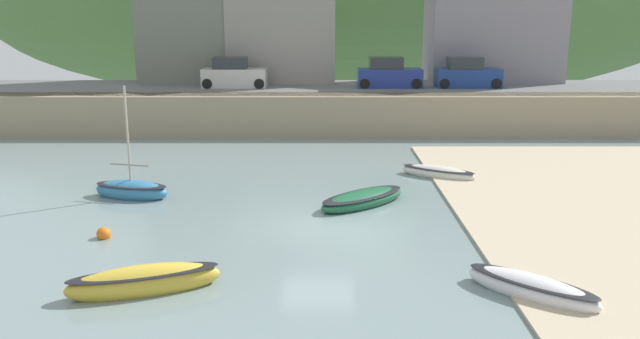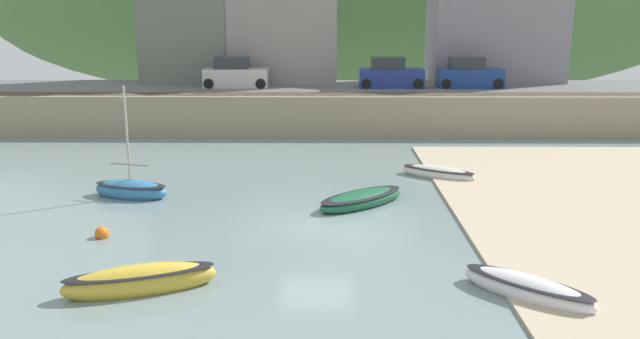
{
  "view_description": "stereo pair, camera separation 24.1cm",
  "coord_description": "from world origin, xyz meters",
  "px_view_note": "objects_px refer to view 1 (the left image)",
  "views": [
    {
      "loc": [
        0.07,
        -21.04,
        7.21
      ],
      "look_at": [
        0.12,
        2.43,
        1.42
      ],
      "focal_mm": 36.22,
      "sensor_mm": 36.0,
      "label": 1
    },
    {
      "loc": [
        0.31,
        -21.04,
        7.21
      ],
      "look_at": [
        0.12,
        2.43,
        1.42
      ],
      "focal_mm": 36.22,
      "sensor_mm": 36.0,
      "label": 2
    }
  ],
  "objects_px": {
    "parked_car_by_wall": "(387,75)",
    "parked_car_end_of_row": "(466,75)",
    "parked_car_near_slipway": "(232,75)",
    "mooring_buoy": "(102,234)",
    "sailboat_nearest_shore": "(530,288)",
    "waterfront_building_centre": "(281,8)",
    "motorboat_with_cabin": "(437,173)",
    "waterfront_building_right": "(493,4)",
    "fishing_boat_green": "(130,190)",
    "sailboat_far_left": "(143,281)",
    "rowboat_small_beached": "(361,199)"
  },
  "relations": [
    {
      "from": "parked_car_by_wall",
      "to": "parked_car_end_of_row",
      "type": "xyz_separation_m",
      "value": [
        5.06,
        0.0,
        0.0
      ]
    },
    {
      "from": "parked_car_by_wall",
      "to": "parked_car_end_of_row",
      "type": "bearing_deg",
      "value": -0.53
    },
    {
      "from": "parked_car_near_slipway",
      "to": "mooring_buoy",
      "type": "bearing_deg",
      "value": -94.2
    },
    {
      "from": "sailboat_nearest_shore",
      "to": "parked_car_end_of_row",
      "type": "xyz_separation_m",
      "value": [
        4.0,
        26.27,
        2.97
      ]
    },
    {
      "from": "waterfront_building_centre",
      "to": "motorboat_with_cabin",
      "type": "xyz_separation_m",
      "value": [
        7.91,
        -18.44,
        -7.18
      ]
    },
    {
      "from": "waterfront_building_right",
      "to": "parked_car_end_of_row",
      "type": "xyz_separation_m",
      "value": [
        -2.64,
        -4.5,
        -4.44
      ]
    },
    {
      "from": "fishing_boat_green",
      "to": "sailboat_far_left",
      "type": "relative_size",
      "value": 1.13
    },
    {
      "from": "rowboat_small_beached",
      "to": "fishing_boat_green",
      "type": "height_order",
      "value": "fishing_boat_green"
    },
    {
      "from": "waterfront_building_centre",
      "to": "fishing_boat_green",
      "type": "xyz_separation_m",
      "value": [
        -4.84,
        -21.58,
        -7.09
      ]
    },
    {
      "from": "waterfront_building_right",
      "to": "motorboat_with_cabin",
      "type": "height_order",
      "value": "waterfront_building_right"
    },
    {
      "from": "rowboat_small_beached",
      "to": "sailboat_far_left",
      "type": "relative_size",
      "value": 0.96
    },
    {
      "from": "parked_car_end_of_row",
      "to": "mooring_buoy",
      "type": "relative_size",
      "value": 8.89
    },
    {
      "from": "waterfront_building_centre",
      "to": "fishing_boat_green",
      "type": "height_order",
      "value": "waterfront_building_centre"
    },
    {
      "from": "waterfront_building_right",
      "to": "parked_car_by_wall",
      "type": "relative_size",
      "value": 2.51
    },
    {
      "from": "waterfront_building_centre",
      "to": "fishing_boat_green",
      "type": "bearing_deg",
      "value": -102.65
    },
    {
      "from": "mooring_buoy",
      "to": "parked_car_end_of_row",
      "type": "bearing_deg",
      "value": 52.86
    },
    {
      "from": "waterfront_building_centre",
      "to": "fishing_boat_green",
      "type": "distance_m",
      "value": 23.23
    },
    {
      "from": "parked_car_near_slipway",
      "to": "waterfront_building_centre",
      "type": "bearing_deg",
      "value": 56.85
    },
    {
      "from": "mooring_buoy",
      "to": "fishing_boat_green",
      "type": "bearing_deg",
      "value": 95.28
    },
    {
      "from": "rowboat_small_beached",
      "to": "sailboat_nearest_shore",
      "type": "xyz_separation_m",
      "value": [
        3.85,
        -8.17,
        0.02
      ]
    },
    {
      "from": "waterfront_building_centre",
      "to": "mooring_buoy",
      "type": "relative_size",
      "value": 21.13
    },
    {
      "from": "parked_car_by_wall",
      "to": "motorboat_with_cabin",
      "type": "bearing_deg",
      "value": -87.11
    },
    {
      "from": "parked_car_near_slipway",
      "to": "parked_car_by_wall",
      "type": "distance_m",
      "value": 9.99
    },
    {
      "from": "sailboat_nearest_shore",
      "to": "motorboat_with_cabin",
      "type": "height_order",
      "value": "sailboat_nearest_shore"
    },
    {
      "from": "parked_car_by_wall",
      "to": "mooring_buoy",
      "type": "distance_m",
      "value": 24.86
    },
    {
      "from": "waterfront_building_right",
      "to": "sailboat_nearest_shore",
      "type": "height_order",
      "value": "waterfront_building_right"
    },
    {
      "from": "sailboat_nearest_shore",
      "to": "motorboat_with_cabin",
      "type": "relative_size",
      "value": 0.98
    },
    {
      "from": "mooring_buoy",
      "to": "waterfront_building_right",
      "type": "bearing_deg",
      "value": 53.94
    },
    {
      "from": "fishing_boat_green",
      "to": "mooring_buoy",
      "type": "height_order",
      "value": "fishing_boat_green"
    },
    {
      "from": "waterfront_building_centre",
      "to": "parked_car_end_of_row",
      "type": "relative_size",
      "value": 2.38
    },
    {
      "from": "fishing_boat_green",
      "to": "parked_car_near_slipway",
      "type": "bearing_deg",
      "value": 98.01
    },
    {
      "from": "rowboat_small_beached",
      "to": "sailboat_far_left",
      "type": "xyz_separation_m",
      "value": [
        -6.26,
        -7.86,
        0.07
      ]
    },
    {
      "from": "sailboat_nearest_shore",
      "to": "sailboat_far_left",
      "type": "bearing_deg",
      "value": -140.19
    },
    {
      "from": "waterfront_building_right",
      "to": "sailboat_far_left",
      "type": "bearing_deg",
      "value": -118.81
    },
    {
      "from": "waterfront_building_centre",
      "to": "waterfront_building_right",
      "type": "height_order",
      "value": "waterfront_building_right"
    },
    {
      "from": "fishing_boat_green",
      "to": "parked_car_by_wall",
      "type": "bearing_deg",
      "value": 69.56
    },
    {
      "from": "rowboat_small_beached",
      "to": "waterfront_building_centre",
      "type": "bearing_deg",
      "value": 60.04
    },
    {
      "from": "sailboat_nearest_shore",
      "to": "sailboat_far_left",
      "type": "xyz_separation_m",
      "value": [
        -10.11,
        0.31,
        0.05
      ]
    },
    {
      "from": "rowboat_small_beached",
      "to": "fishing_boat_green",
      "type": "relative_size",
      "value": 0.86
    },
    {
      "from": "waterfront_building_centre",
      "to": "motorboat_with_cabin",
      "type": "relative_size",
      "value": 2.89
    },
    {
      "from": "waterfront_building_right",
      "to": "parked_car_end_of_row",
      "type": "bearing_deg",
      "value": -120.4
    },
    {
      "from": "waterfront_building_right",
      "to": "motorboat_with_cabin",
      "type": "relative_size",
      "value": 3.04
    },
    {
      "from": "parked_car_end_of_row",
      "to": "waterfront_building_centre",
      "type": "bearing_deg",
      "value": 158.73
    },
    {
      "from": "waterfront_building_centre",
      "to": "parked_car_near_slipway",
      "type": "distance_m",
      "value": 6.8
    },
    {
      "from": "fishing_boat_green",
      "to": "parked_car_near_slipway",
      "type": "relative_size",
      "value": 1.13
    },
    {
      "from": "waterfront_building_centre",
      "to": "mooring_buoy",
      "type": "bearing_deg",
      "value": -99.49
    },
    {
      "from": "fishing_boat_green",
      "to": "sailboat_far_left",
      "type": "bearing_deg",
      "value": -57.65
    },
    {
      "from": "sailboat_nearest_shore",
      "to": "fishing_boat_green",
      "type": "relative_size",
      "value": 0.72
    },
    {
      "from": "motorboat_with_cabin",
      "to": "waterfront_building_centre",
      "type": "bearing_deg",
      "value": 144.94
    },
    {
      "from": "rowboat_small_beached",
      "to": "motorboat_with_cabin",
      "type": "xyz_separation_m",
      "value": [
        3.63,
        4.17,
        -0.01
      ]
    }
  ]
}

